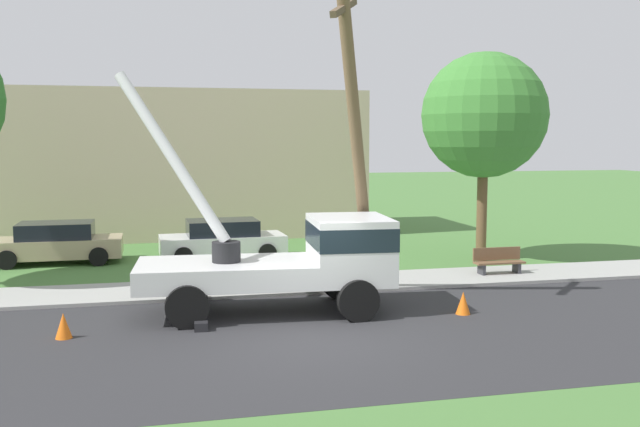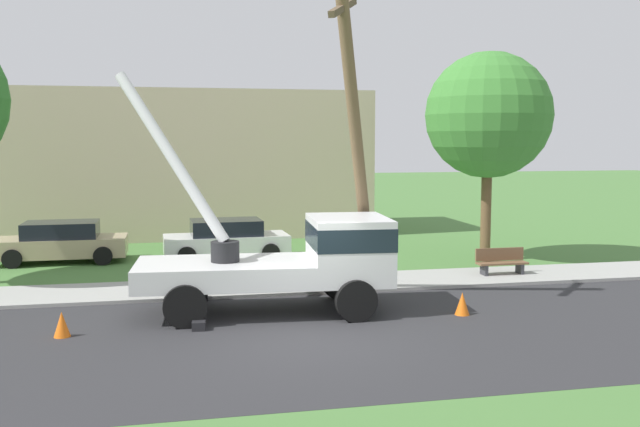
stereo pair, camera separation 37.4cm
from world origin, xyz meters
TOP-DOWN VIEW (x-y plane):
  - ground_plane at (0.00, 12.00)m, footprint 120.00×120.00m
  - road_asphalt at (0.00, 0.00)m, footprint 80.00×8.09m
  - sidewalk_strip at (0.00, 5.30)m, footprint 80.00×2.51m
  - utility_truck at (0.05, 2.41)m, footprint 6.74×3.21m
  - leaning_utility_pole at (1.75, 3.22)m, footprint 2.18×3.26m
  - traffic_cone_ahead at (3.92, 1.17)m, footprint 0.36×0.36m
  - traffic_cone_behind at (-5.38, 1.16)m, footprint 0.36×0.36m
  - traffic_cone_curbside at (1.76, 3.80)m, footprint 0.36×0.36m
  - parked_sedan_tan at (-6.81, 11.00)m, footprint 4.41×2.04m
  - parked_sedan_white at (-1.12, 10.48)m, footprint 4.47×2.14m
  - park_bench at (7.03, 5.37)m, footprint 1.60×0.45m
  - roadside_tree_far at (7.80, 8.19)m, footprint 4.37×4.37m
  - lowrise_building_backdrop at (-3.25, 18.11)m, footprint 18.00×6.00m

SIDE VIEW (x-z plane):
  - ground_plane at x=0.00m, z-range 0.00..0.00m
  - road_asphalt at x=0.00m, z-range 0.00..0.01m
  - sidewalk_strip at x=0.00m, z-range 0.00..0.10m
  - traffic_cone_ahead at x=3.92m, z-range 0.00..0.56m
  - traffic_cone_behind at x=-5.38m, z-range 0.00..0.56m
  - traffic_cone_curbside at x=1.76m, z-range 0.00..0.56m
  - park_bench at x=7.03m, z-range 0.01..0.91m
  - parked_sedan_tan at x=-6.81m, z-range 0.00..1.42m
  - parked_sedan_white at x=-1.12m, z-range 0.00..1.42m
  - utility_truck at x=0.05m, z-range -1.58..4.40m
  - lowrise_building_backdrop at x=-3.25m, z-range 0.00..6.40m
  - leaning_utility_pole at x=1.75m, z-range 0.10..8.68m
  - roadside_tree_far at x=7.80m, z-range 1.45..8.75m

